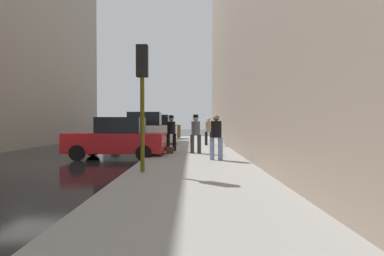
{
  "coord_description": "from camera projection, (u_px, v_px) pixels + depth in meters",
  "views": [
    {
      "loc": [
        5.91,
        -11.2,
        1.55
      ],
      "look_at": [
        5.88,
        4.16,
        1.28
      ],
      "focal_mm": 28.0,
      "sensor_mm": 36.0,
      "label": 1
    }
  ],
  "objects": [
    {
      "name": "parked_white_van",
      "position": [
        143.0,
        131.0,
        19.72
      ],
      "size": [
        4.63,
        2.11,
        2.25
      ],
      "color": "silver",
      "rests_on": "ground_plane"
    },
    {
      "name": "pedestrian_in_jeans",
      "position": [
        217.0,
        135.0,
        11.24
      ],
      "size": [
        0.53,
        0.48,
        1.71
      ],
      "color": "#728CB2",
      "rests_on": "sidewalk"
    },
    {
      "name": "sidewalk",
      "position": [
        195.0,
        162.0,
        11.23
      ],
      "size": [
        4.0,
        40.0,
        0.15
      ],
      "primitive_type": "cube",
      "color": "gray",
      "rests_on": "ground_plane"
    },
    {
      "name": "pedestrian_with_fedora",
      "position": [
        172.0,
        131.0,
        14.84
      ],
      "size": [
        0.53,
        0.48,
        1.78
      ],
      "color": "black",
      "rests_on": "sidewalk"
    },
    {
      "name": "fire_hydrant",
      "position": [
        170.0,
        139.0,
        19.18
      ],
      "size": [
        0.42,
        0.22,
        0.7
      ],
      "color": "red",
      "rests_on": "sidewalk"
    },
    {
      "name": "pedestrian_in_tan_coat",
      "position": [
        209.0,
        130.0,
        18.62
      ],
      "size": [
        0.53,
        0.49,
        1.71
      ],
      "color": "black",
      "rests_on": "sidewalk"
    },
    {
      "name": "ground_plane",
      "position": [
        35.0,
        164.0,
        11.24
      ],
      "size": [
        120.0,
        120.0,
        0.0
      ],
      "primitive_type": "plane",
      "color": "black"
    },
    {
      "name": "parked_red_hatchback",
      "position": [
        118.0,
        139.0,
        13.1
      ],
      "size": [
        4.23,
        2.12,
        1.79
      ],
      "color": "#B2191E",
      "rests_on": "ground_plane"
    },
    {
      "name": "parked_bronze_suv",
      "position": [
        156.0,
        129.0,
        26.54
      ],
      "size": [
        4.6,
        2.06,
        2.25
      ],
      "color": "brown",
      "rests_on": "ground_plane"
    },
    {
      "name": "traffic_light",
      "position": [
        143.0,
        80.0,
        8.48
      ],
      "size": [
        0.32,
        0.32,
        3.6
      ],
      "color": "#514C0F",
      "rests_on": "sidewalk"
    },
    {
      "name": "pedestrian_with_beanie",
      "position": [
        196.0,
        132.0,
        13.69
      ],
      "size": [
        0.5,
        0.4,
        1.78
      ],
      "color": "#333338",
      "rests_on": "sidewalk"
    },
    {
      "name": "duffel_bag",
      "position": [
        170.0,
        150.0,
        13.7
      ],
      "size": [
        0.32,
        0.44,
        0.28
      ],
      "color": "#472D19",
      "rests_on": "sidewalk"
    }
  ]
}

